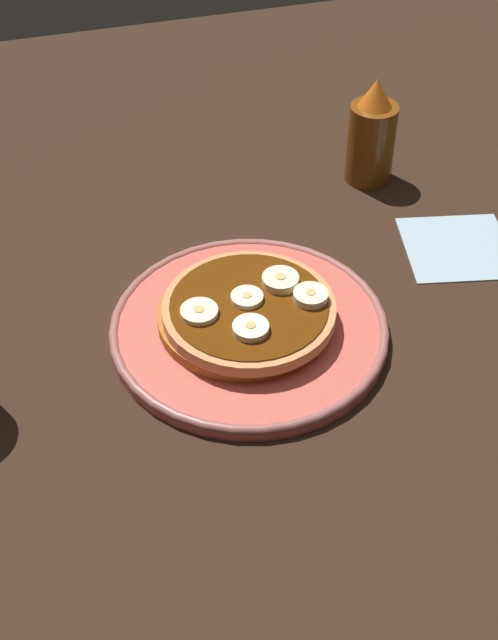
{
  "coord_description": "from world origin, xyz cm",
  "views": [
    {
      "loc": [
        16.51,
        55.64,
        55.85
      ],
      "look_at": [
        0.0,
        0.0,
        1.84
      ],
      "focal_mm": 48.16,
      "sensor_mm": 36.0,
      "label": 1
    }
  ],
  "objects": [
    {
      "name": "banana_slice_4",
      "position": [
        4.66,
        0.02,
        4.03
      ],
      "size": [
        3.43,
        3.43,
        0.77
      ],
      "color": "#FEF0BA",
      "rests_on": "pancake_stack"
    },
    {
      "name": "banana_slice_3",
      "position": [
        -5.6,
        0.92,
        4.15
      ],
      "size": [
        3.22,
        3.22,
        1.01
      ],
      "color": "#FBEDBF",
      "rests_on": "pancake_stack"
    },
    {
      "name": "banana_slice_0",
      "position": [
        0.16,
        -0.65,
        4.01
      ],
      "size": [
        3.0,
        3.0,
        0.74
      ],
      "color": "#F3EFBD",
      "rests_on": "pancake_stack"
    },
    {
      "name": "banana_slice_2",
      "position": [
        0.86,
        3.43,
        4.09
      ],
      "size": [
        3.26,
        3.26,
        0.9
      ],
      "color": "#FEEBC6",
      "rests_on": "pancake_stack"
    },
    {
      "name": "pancake_stack",
      "position": [
        0.15,
        -0.17,
        2.57
      ],
      "size": [
        16.57,
        16.49,
        2.54
      ],
      "color": "#AE6426",
      "rests_on": "plate"
    },
    {
      "name": "ground_plane",
      "position": [
        0.0,
        0.0,
        -1.5
      ],
      "size": [
        140.0,
        140.0,
        3.0
      ],
      "primitive_type": "cube",
      "color": "black"
    },
    {
      "name": "plate",
      "position": [
        0.0,
        0.0,
        0.83
      ],
      "size": [
        26.03,
        26.03,
        1.55
      ],
      "color": "#CC594C",
      "rests_on": "ground_plane"
    },
    {
      "name": "napkin",
      "position": [
        -24.73,
        -6.31,
        0.15
      ],
      "size": [
        13.06,
        13.06,
        0.3
      ],
      "primitive_type": "cube",
      "rotation": [
        0.0,
        0.0,
        -0.21
      ],
      "color": "#99B2BF",
      "rests_on": "ground_plane"
    },
    {
      "name": "syrup_bottle",
      "position": [
        -20.68,
        -21.34,
        5.52
      ],
      "size": [
        5.38,
        5.38,
        12.44
      ],
      "color": "brown",
      "rests_on": "ground_plane"
    },
    {
      "name": "banana_slice_1",
      "position": [
        -3.63,
        -1.94,
        4.16
      ],
      "size": [
        3.47,
        3.47,
        1.05
      ],
      "color": "#F7E2B7",
      "rests_on": "pancake_stack"
    }
  ]
}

